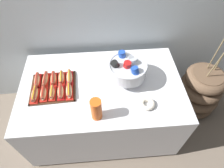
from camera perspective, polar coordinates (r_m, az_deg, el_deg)
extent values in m
plane|color=#7A6B5B|center=(2.42, -2.41, -11.48)|extent=(10.00, 10.00, 0.00)
cube|color=silver|center=(2.08, -2.77, -6.42)|extent=(1.54, 0.94, 0.71)
cylinder|color=black|center=(2.35, -18.69, -19.20)|extent=(0.05, 0.05, 0.04)
cylinder|color=black|center=(2.35, 14.66, -17.18)|extent=(0.05, 0.05, 0.04)
cylinder|color=black|center=(2.66, -16.83, -5.26)|extent=(0.05, 0.05, 0.04)
cylinder|color=black|center=(2.66, 11.15, -3.54)|extent=(0.05, 0.05, 0.04)
cylinder|color=brown|center=(2.53, 24.56, -1.82)|extent=(0.34, 0.34, 0.61)
torus|color=brown|center=(2.70, 22.99, -4.76)|extent=(0.51, 0.51, 0.14)
torus|color=brown|center=(2.59, 24.02, -2.84)|extent=(0.52, 0.52, 0.14)
torus|color=brown|center=(2.48, 25.13, -0.75)|extent=(0.49, 0.49, 0.14)
torus|color=brown|center=(2.37, 26.34, 1.53)|extent=(0.45, 0.45, 0.14)
cylinder|color=#937F56|center=(2.22, 28.51, 7.73)|extent=(0.05, 0.07, 0.45)
cylinder|color=#937F56|center=(2.22, 30.14, 7.23)|extent=(0.07, 0.07, 0.46)
cylinder|color=#937F56|center=(2.14, 28.83, 5.46)|extent=(0.02, 0.05, 0.43)
cube|color=#472B19|center=(1.84, -17.10, -1.07)|extent=(0.42, 0.38, 0.01)
cube|color=#472B19|center=(1.73, -17.53, -5.38)|extent=(0.41, 0.03, 0.01)
cube|color=#472B19|center=(1.95, -16.81, 3.02)|extent=(0.41, 0.03, 0.01)
cube|color=#472B19|center=(1.89, -22.89, -1.47)|extent=(0.03, 0.36, 0.01)
cube|color=#472B19|center=(1.80, -11.14, -0.36)|extent=(0.03, 0.36, 0.01)
cube|color=red|center=(1.82, -21.96, -3.28)|extent=(0.07, 0.18, 0.02)
ellipsoid|color=tan|center=(1.80, -22.18, -2.84)|extent=(0.06, 0.17, 0.04)
cylinder|color=brown|center=(1.79, -22.30, -2.59)|extent=(0.04, 0.17, 0.03)
cylinder|color=yellow|center=(1.78, -22.44, -2.31)|extent=(0.01, 0.14, 0.01)
cube|color=red|center=(1.80, -19.69, -3.09)|extent=(0.08, 0.17, 0.02)
ellipsoid|color=beige|center=(1.78, -19.88, -2.67)|extent=(0.06, 0.15, 0.04)
cylinder|color=brown|center=(1.77, -19.98, -2.44)|extent=(0.04, 0.14, 0.03)
cylinder|color=red|center=(1.76, -20.10, -2.16)|extent=(0.02, 0.12, 0.01)
cube|color=red|center=(1.78, -17.37, -2.89)|extent=(0.06, 0.16, 0.02)
ellipsoid|color=tan|center=(1.76, -17.54, -2.45)|extent=(0.05, 0.15, 0.04)
cylinder|color=#A8563D|center=(1.75, -17.64, -2.21)|extent=(0.03, 0.14, 0.03)
cylinder|color=yellow|center=(1.74, -17.74, -1.94)|extent=(0.01, 0.12, 0.01)
cube|color=#B21414|center=(1.77, -15.01, -2.68)|extent=(0.08, 0.17, 0.02)
ellipsoid|color=beige|center=(1.75, -15.17, -2.21)|extent=(0.06, 0.16, 0.04)
cylinder|color=#9E4C38|center=(1.74, -15.26, -1.94)|extent=(0.04, 0.16, 0.03)
cylinder|color=red|center=(1.73, -15.35, -1.67)|extent=(0.02, 0.13, 0.01)
cube|color=red|center=(1.75, -12.61, -2.46)|extent=(0.08, 0.18, 0.02)
ellipsoid|color=beige|center=(1.73, -12.74, -1.99)|extent=(0.06, 0.17, 0.04)
cylinder|color=brown|center=(1.72, -12.82, -1.72)|extent=(0.04, 0.15, 0.03)
cylinder|color=yellow|center=(1.71, -12.90, -1.44)|extent=(0.02, 0.13, 0.01)
cube|color=red|center=(1.92, -21.38, 0.69)|extent=(0.07, 0.18, 0.02)
ellipsoid|color=beige|center=(1.91, -21.56, 1.10)|extent=(0.06, 0.17, 0.04)
cylinder|color=#A8563D|center=(1.90, -21.66, 1.33)|extent=(0.04, 0.16, 0.03)
cylinder|color=red|center=(1.89, -21.78, 1.60)|extent=(0.02, 0.13, 0.01)
cube|color=red|center=(1.90, -19.22, 0.91)|extent=(0.06, 0.18, 0.02)
ellipsoid|color=#E0BC7F|center=(1.89, -19.39, 1.33)|extent=(0.05, 0.17, 0.04)
cylinder|color=#A8563D|center=(1.88, -19.48, 1.57)|extent=(0.03, 0.17, 0.03)
cylinder|color=red|center=(1.87, -19.59, 1.84)|extent=(0.01, 0.14, 0.01)
cube|color=red|center=(1.88, -17.02, 1.14)|extent=(0.08, 0.17, 0.02)
ellipsoid|color=#E0BC7F|center=(1.87, -17.16, 1.53)|extent=(0.06, 0.16, 0.04)
cylinder|color=brown|center=(1.86, -17.24, 1.75)|extent=(0.04, 0.16, 0.03)
cylinder|color=red|center=(1.85, -17.34, 2.03)|extent=(0.02, 0.13, 0.01)
cube|color=red|center=(1.87, -14.79, 1.37)|extent=(0.07, 0.16, 0.02)
ellipsoid|color=#E0BC7F|center=(1.85, -14.93, 1.83)|extent=(0.06, 0.15, 0.04)
cylinder|color=brown|center=(1.84, -15.01, 2.09)|extent=(0.04, 0.15, 0.03)
cylinder|color=yellow|center=(1.83, -15.09, 2.33)|extent=(0.02, 0.12, 0.01)
cube|color=red|center=(1.86, -12.52, 1.60)|extent=(0.08, 0.18, 0.02)
ellipsoid|color=beige|center=(1.84, -12.63, 2.02)|extent=(0.06, 0.16, 0.04)
cylinder|color=#A8563D|center=(1.83, -12.69, 2.25)|extent=(0.04, 0.16, 0.03)
cylinder|color=yellow|center=(1.82, -12.76, 2.53)|extent=(0.02, 0.14, 0.01)
cylinder|color=silver|center=(1.82, 4.43, 1.40)|extent=(0.21, 0.21, 0.02)
cone|color=silver|center=(1.79, 4.52, 2.27)|extent=(0.07, 0.07, 0.07)
cylinder|color=silver|center=(1.72, 4.71, 4.33)|extent=(0.34, 0.34, 0.12)
torus|color=silver|center=(1.68, 4.84, 5.74)|extent=(0.35, 0.35, 0.02)
cylinder|color=#B7BCC6|center=(1.70, 6.21, 5.63)|extent=(0.09, 0.12, 0.14)
cylinder|color=#B7BCC6|center=(1.72, 5.04, 6.64)|extent=(0.11, 0.10, 0.15)
cylinder|color=#1E47B2|center=(1.76, 3.10, 7.99)|extent=(0.09, 0.08, 0.14)
cylinder|color=black|center=(1.68, 1.31, 5.35)|extent=(0.11, 0.10, 0.15)
cylinder|color=red|center=(1.67, 4.46, 5.00)|extent=(0.09, 0.10, 0.13)
cylinder|color=#1E47B2|center=(1.63, 7.09, 3.11)|extent=(0.11, 0.11, 0.14)
cylinder|color=#EA5B19|center=(1.55, -4.64, -8.45)|extent=(0.09, 0.09, 0.13)
cylinder|color=#EA5B19|center=(1.53, -4.69, -8.02)|extent=(0.09, 0.09, 0.13)
cylinder|color=#EA5B19|center=(1.51, -4.74, -7.58)|extent=(0.09, 0.09, 0.13)
cylinder|color=#EA5B19|center=(1.49, -4.80, -7.13)|extent=(0.09, 0.09, 0.13)
cylinder|color=#EA5B19|center=(1.47, -4.86, -6.66)|extent=(0.09, 0.09, 0.13)
torus|color=silver|center=(1.66, 10.48, -5.87)|extent=(0.13, 0.13, 0.04)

